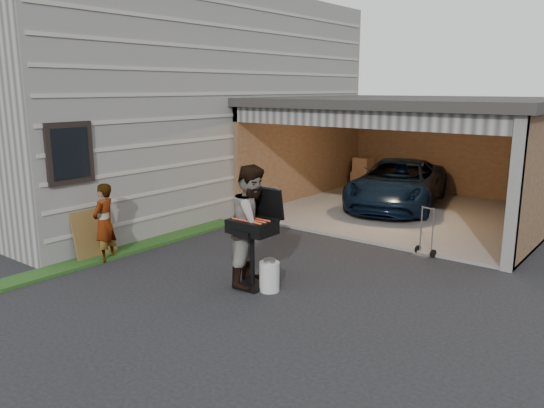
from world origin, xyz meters
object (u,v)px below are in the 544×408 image
at_px(hand_truck, 424,247).
at_px(plywood_panel, 94,234).
at_px(minivan, 398,186).
at_px(man, 253,225).
at_px(propane_tank, 269,276).
at_px(bbq_grill, 254,230).
at_px(woman, 104,223).

bearing_deg(hand_truck, plywood_panel, -125.84).
distance_m(minivan, man, 6.58).
xyz_separation_m(man, propane_tank, (0.42, -0.11, -0.74)).
relative_size(man, bbq_grill, 1.23).
xyz_separation_m(woman, plywood_panel, (-0.32, -0.02, -0.26)).
xyz_separation_m(bbq_grill, hand_truck, (1.52, 3.22, -0.76)).
distance_m(minivan, bbq_grill, 6.70).
height_order(minivan, plywood_panel, minivan).
distance_m(propane_tank, hand_truck, 3.44).
height_order(woman, man, man).
bearing_deg(minivan, hand_truck, -70.67).
distance_m(bbq_grill, plywood_panel, 3.41).
relative_size(plywood_panel, hand_truck, 0.99).
bearing_deg(bbq_grill, hand_truck, 64.80).
height_order(man, plywood_panel, man).
xyz_separation_m(woman, hand_truck, (4.50, 3.93, -0.54)).
xyz_separation_m(minivan, man, (0.57, -6.55, 0.37)).
xyz_separation_m(man, hand_truck, (1.62, 3.11, -0.80)).
relative_size(woman, man, 0.74).
bearing_deg(propane_tank, plywood_panel, -168.67).
bearing_deg(minivan, plywood_panel, -122.75).
distance_m(woman, propane_tank, 3.41).
bearing_deg(propane_tank, hand_truck, 69.56).
bearing_deg(plywood_panel, man, 14.62).
height_order(minivan, hand_truck, minivan).
height_order(bbq_grill, plywood_panel, bbq_grill).
bearing_deg(woman, propane_tank, 81.02).
bearing_deg(plywood_panel, minivan, 70.42).
xyz_separation_m(woman, bbq_grill, (2.98, 0.70, 0.22)).
bearing_deg(man, hand_truck, -45.18).
relative_size(minivan, man, 2.25).
distance_m(woman, plywood_panel, 0.42).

